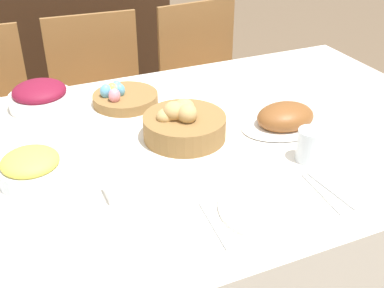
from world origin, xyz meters
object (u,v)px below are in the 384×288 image
(drinking_cup, at_px, (310,145))
(butter_dish, at_px, (126,188))
(pineapple_bowl, at_px, (31,167))
(sideboard, at_px, (47,54))
(knife, at_px, (321,193))
(bread_basket, at_px, (184,123))
(ham_platter, at_px, (285,118))
(chair_far_center, at_px, (102,106))
(spoon, at_px, (331,190))
(chair_far_right, at_px, (209,87))
(dinner_plate, at_px, (270,207))
(fork, at_px, (213,224))
(egg_basket, at_px, (123,97))
(beet_salad_bowl, at_px, (40,96))

(drinking_cup, bearing_deg, butter_dish, 174.42)
(pineapple_bowl, bearing_deg, sideboard, 81.49)
(knife, bearing_deg, bread_basket, 121.36)
(sideboard, xyz_separation_m, ham_platter, (0.49, -1.85, 0.34))
(chair_far_center, bearing_deg, spoon, -72.91)
(chair_far_right, bearing_deg, butter_dish, -129.73)
(dinner_plate, height_order, drinking_cup, drinking_cup)
(chair_far_right, bearing_deg, spoon, -106.20)
(ham_platter, distance_m, fork, 0.54)
(egg_basket, height_order, pineapple_bowl, pineapple_bowl)
(ham_platter, bearing_deg, fork, -140.44)
(bread_basket, relative_size, beet_salad_bowl, 1.19)
(pineapple_bowl, xyz_separation_m, knife, (0.65, -0.35, -0.04))
(chair_far_center, height_order, drinking_cup, chair_far_center)
(sideboard, relative_size, butter_dish, 14.14)
(sideboard, relative_size, pineapple_bowl, 8.41)
(chair_far_center, height_order, spoon, chair_far_center)
(butter_dish, bearing_deg, fork, -53.19)
(pineapple_bowl, distance_m, dinner_plate, 0.62)
(chair_far_center, bearing_deg, butter_dish, -96.19)
(bread_basket, height_order, dinner_plate, bread_basket)
(chair_far_right, relative_size, egg_basket, 3.95)
(chair_far_center, bearing_deg, ham_platter, -63.52)
(bread_basket, bearing_deg, sideboard, 95.48)
(knife, bearing_deg, beet_salad_bowl, 130.23)
(sideboard, distance_m, bread_basket, 1.84)
(egg_basket, relative_size, drinking_cup, 2.37)
(fork, xyz_separation_m, knife, (0.30, 0.00, 0.00))
(spoon, height_order, drinking_cup, drinking_cup)
(bread_basket, bearing_deg, pineapple_bowl, -173.92)
(ham_platter, xyz_separation_m, drinking_cup, (-0.05, -0.19, 0.02))
(chair_far_center, distance_m, ham_platter, 1.02)
(bread_basket, height_order, beet_salad_bowl, bread_basket)
(egg_basket, bearing_deg, bread_basket, -71.36)
(bread_basket, xyz_separation_m, beet_salad_bowl, (-0.36, 0.38, -0.01))
(sideboard, distance_m, ham_platter, 1.95)
(spoon, bearing_deg, fork, 175.77)
(fork, height_order, drinking_cup, drinking_cup)
(spoon, relative_size, drinking_cup, 1.88)
(bread_basket, distance_m, drinking_cup, 0.37)
(egg_basket, bearing_deg, ham_platter, -40.59)
(fork, distance_m, spoon, 0.33)
(sideboard, xyz_separation_m, drinking_cup, (0.44, -2.05, 0.36))
(dinner_plate, bearing_deg, beet_salad_bowl, 118.12)
(bread_basket, distance_m, dinner_plate, 0.41)
(dinner_plate, relative_size, spoon, 1.43)
(egg_basket, relative_size, beet_salad_bowl, 1.06)
(chair_far_center, bearing_deg, bread_basket, -82.17)
(ham_platter, bearing_deg, spoon, -103.50)
(fork, height_order, spoon, same)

